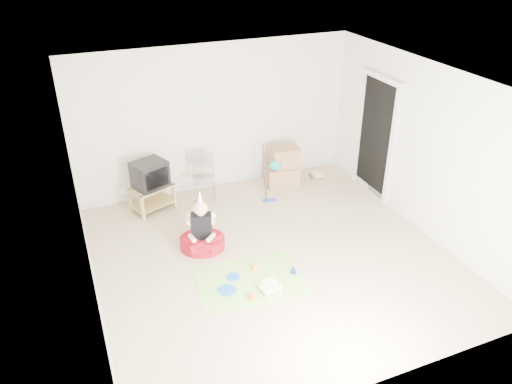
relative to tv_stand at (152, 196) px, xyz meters
name	(u,v)px	position (x,y,z in m)	size (l,w,h in m)	color
ground	(273,257)	(1.32, -2.03, -0.26)	(5.00, 5.00, 0.00)	tan
doorway_recess	(376,138)	(3.80, -0.83, 0.77)	(0.02, 0.90, 2.05)	black
tv_stand	(152,196)	(0.00, 0.00, 0.00)	(0.81, 0.66, 0.43)	#A6824B
crt_tv	(150,174)	(0.00, 0.00, 0.40)	(0.52, 0.43, 0.45)	black
folding_chair	(204,179)	(0.91, -0.03, 0.15)	(0.46, 0.44, 0.85)	#9A9AA0
cardboard_boxes	(282,167)	(2.42, -0.01, 0.09)	(0.64, 0.52, 0.73)	#A67750
floor_mop	(269,188)	(1.94, -0.50, 0.00)	(0.25, 0.33, 0.97)	#2144A8
book_pile	(316,175)	(3.14, 0.01, -0.22)	(0.26, 0.30, 0.09)	#287A4A
seated_woman	(202,236)	(0.44, -1.43, -0.05)	(0.85, 0.85, 0.96)	maroon
party_mat	(250,280)	(0.80, -2.42, -0.26)	(1.45, 1.05, 0.01)	#DF2E8B
birthday_cake	(269,287)	(0.98, -2.70, -0.22)	(0.29, 0.24, 0.13)	white
blue_plate_near	(233,277)	(0.61, -2.27, -0.25)	(0.19, 0.19, 0.01)	blue
blue_plate_far	(227,290)	(0.44, -2.51, -0.25)	(0.24, 0.24, 0.01)	blue
orange_cup_near	(254,267)	(0.96, -2.21, -0.21)	(0.07, 0.07, 0.08)	orange
orange_cup_far	(253,296)	(0.69, -2.80, -0.21)	(0.08, 0.08, 0.09)	orange
blue_party_hat	(294,269)	(1.43, -2.50, -0.18)	(0.10, 0.10, 0.14)	#1736A5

